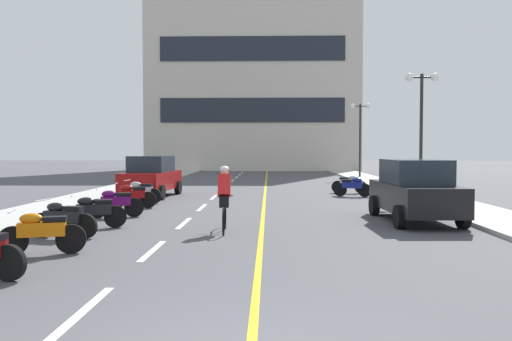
% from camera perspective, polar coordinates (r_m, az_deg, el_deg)
% --- Properties ---
extents(ground_plane, '(140.00, 140.00, 0.00)m').
position_cam_1_polar(ground_plane, '(25.75, 0.46, -2.35)').
color(ground_plane, '#47474C').
extents(curb_left, '(2.40, 72.00, 0.12)m').
position_cam_1_polar(curb_left, '(29.73, -13.46, -1.67)').
color(curb_left, '#A8A8A3').
rests_on(curb_left, ground).
extents(curb_right, '(2.40, 72.00, 0.12)m').
position_cam_1_polar(curb_right, '(29.52, 14.68, -1.71)').
color(curb_right, '#A8A8A3').
rests_on(curb_right, ground).
extents(lane_dash_0, '(0.14, 2.20, 0.01)m').
position_cam_1_polar(lane_dash_0, '(7.40, -18.46, -14.43)').
color(lane_dash_0, silver).
rests_on(lane_dash_0, ground).
extents(lane_dash_1, '(0.14, 2.20, 0.01)m').
position_cam_1_polar(lane_dash_1, '(11.14, -11.36, -8.66)').
color(lane_dash_1, silver).
rests_on(lane_dash_1, ground).
extents(lane_dash_2, '(0.14, 2.20, 0.01)m').
position_cam_1_polar(lane_dash_2, '(15.01, -7.96, -5.78)').
color(lane_dash_2, silver).
rests_on(lane_dash_2, ground).
extents(lane_dash_3, '(0.14, 2.20, 0.01)m').
position_cam_1_polar(lane_dash_3, '(18.94, -5.98, -4.07)').
color(lane_dash_3, silver).
rests_on(lane_dash_3, ground).
extents(lane_dash_4, '(0.14, 2.20, 0.01)m').
position_cam_1_polar(lane_dash_4, '(22.89, -4.69, -2.95)').
color(lane_dash_4, silver).
rests_on(lane_dash_4, ground).
extents(lane_dash_5, '(0.14, 2.20, 0.01)m').
position_cam_1_polar(lane_dash_5, '(26.85, -3.78, -2.16)').
color(lane_dash_5, silver).
rests_on(lane_dash_5, ground).
extents(lane_dash_6, '(0.14, 2.20, 0.01)m').
position_cam_1_polar(lane_dash_6, '(30.83, -3.10, -1.57)').
color(lane_dash_6, silver).
rests_on(lane_dash_6, ground).
extents(lane_dash_7, '(0.14, 2.20, 0.01)m').
position_cam_1_polar(lane_dash_7, '(34.81, -2.58, -1.11)').
color(lane_dash_7, silver).
rests_on(lane_dash_7, ground).
extents(lane_dash_8, '(0.14, 2.20, 0.01)m').
position_cam_1_polar(lane_dash_8, '(38.79, -2.17, -0.75)').
color(lane_dash_8, silver).
rests_on(lane_dash_8, ground).
extents(lane_dash_9, '(0.14, 2.20, 0.01)m').
position_cam_1_polar(lane_dash_9, '(42.78, -1.83, -0.46)').
color(lane_dash_9, silver).
rests_on(lane_dash_9, ground).
extents(lane_dash_10, '(0.14, 2.20, 0.01)m').
position_cam_1_polar(lane_dash_10, '(46.77, -1.55, -0.22)').
color(lane_dash_10, silver).
rests_on(lane_dash_10, ground).
extents(lane_dash_11, '(0.14, 2.20, 0.01)m').
position_cam_1_polar(lane_dash_11, '(50.76, -1.32, -0.01)').
color(lane_dash_11, silver).
rests_on(lane_dash_11, ground).
extents(centre_line_yellow, '(0.12, 66.00, 0.01)m').
position_cam_1_polar(centre_line_yellow, '(28.74, 1.06, -1.85)').
color(centre_line_yellow, gold).
rests_on(centre_line_yellow, ground).
extents(office_building, '(21.07, 6.44, 19.54)m').
position_cam_1_polar(office_building, '(53.39, -0.31, 10.61)').
color(office_building, beige).
rests_on(office_building, ground).
extents(street_lamp_mid, '(1.46, 0.36, 5.31)m').
position_cam_1_polar(street_lamp_mid, '(23.81, 17.81, 6.75)').
color(street_lamp_mid, black).
rests_on(street_lamp_mid, curb_right).
extents(street_lamp_far, '(1.46, 0.36, 5.29)m').
position_cam_1_polar(street_lamp_far, '(38.17, 11.43, 5.11)').
color(street_lamp_far, black).
rests_on(street_lamp_far, curb_right).
extents(parked_car_near, '(2.05, 4.26, 1.82)m').
position_cam_1_polar(parked_car_near, '(15.82, 17.13, -2.11)').
color(parked_car_near, black).
rests_on(parked_car_near, ground).
extents(parked_car_mid, '(2.18, 4.32, 1.82)m').
position_cam_1_polar(parked_car_mid, '(23.42, -11.48, -0.63)').
color(parked_car_mid, black).
rests_on(parked_car_mid, ground).
extents(motorcycle_1, '(1.67, 0.71, 0.92)m').
position_cam_1_polar(motorcycle_1, '(11.27, -22.63, -6.24)').
color(motorcycle_1, black).
rests_on(motorcycle_1, ground).
extents(motorcycle_2, '(1.70, 0.60, 0.92)m').
position_cam_1_polar(motorcycle_2, '(13.18, -20.54, -4.98)').
color(motorcycle_2, black).
rests_on(motorcycle_2, ground).
extents(motorcycle_3, '(1.65, 0.78, 0.92)m').
position_cam_1_polar(motorcycle_3, '(14.47, -17.52, -4.30)').
color(motorcycle_3, black).
rests_on(motorcycle_3, ground).
extents(motorcycle_4, '(1.65, 0.75, 0.92)m').
position_cam_1_polar(motorcycle_4, '(16.58, -15.28, -3.43)').
color(motorcycle_4, black).
rests_on(motorcycle_4, ground).
extents(motorcycle_5, '(1.70, 0.60, 0.92)m').
position_cam_1_polar(motorcycle_5, '(18.96, -13.56, -2.69)').
color(motorcycle_5, black).
rests_on(motorcycle_5, ground).
extents(motorcycle_6, '(1.70, 0.60, 0.92)m').
position_cam_1_polar(motorcycle_6, '(20.68, -12.67, -2.26)').
color(motorcycle_6, black).
rests_on(motorcycle_6, ground).
extents(motorcycle_7, '(1.64, 0.78, 0.92)m').
position_cam_1_polar(motorcycle_7, '(23.41, 10.64, -1.71)').
color(motorcycle_7, black).
rests_on(motorcycle_7, ground).
extents(motorcycle_8, '(1.69, 0.61, 0.92)m').
position_cam_1_polar(motorcycle_8, '(25.21, 10.30, -1.42)').
color(motorcycle_8, black).
rests_on(motorcycle_8, ground).
extents(cyclist_rider, '(0.42, 1.77, 1.71)m').
position_cam_1_polar(cyclist_rider, '(13.30, -3.52, -2.97)').
color(cyclist_rider, black).
rests_on(cyclist_rider, ground).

